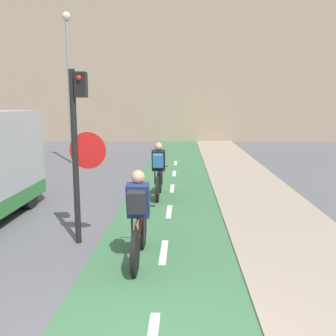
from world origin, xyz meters
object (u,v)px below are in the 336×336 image
object	(u,v)px
cyclist_near	(139,219)
cyclist_far	(159,172)
traffic_light_pole	(79,138)
street_lamp_far	(69,72)

from	to	relation	value
cyclist_near	cyclist_far	xyz separation A→B (m)	(0.04, 4.32, -0.00)
traffic_light_pole	street_lamp_far	world-z (taller)	street_lamp_far
cyclist_near	cyclist_far	size ratio (longest dim) A/B	1.01
street_lamp_far	cyclist_far	world-z (taller)	street_lamp_far
traffic_light_pole	cyclist_far	distance (m)	3.92
street_lamp_far	cyclist_near	xyz separation A→B (m)	(4.15, -10.29, -3.19)
cyclist_far	street_lamp_far	bearing A→B (deg)	125.11
street_lamp_far	cyclist_far	distance (m)	7.96
traffic_light_pole	street_lamp_far	xyz separation A→B (m)	(-2.99, 9.48, 1.94)
cyclist_near	traffic_light_pole	bearing A→B (deg)	145.10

